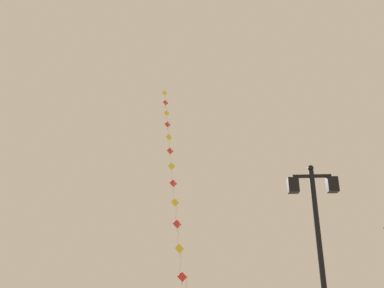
% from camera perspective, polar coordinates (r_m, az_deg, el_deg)
% --- Properties ---
extents(twin_lantern_lamp_post, '(1.31, 0.28, 4.85)m').
position_cam_1_polar(twin_lantern_lamp_post, '(10.96, 17.48, -10.39)').
color(twin_lantern_lamp_post, black).
rests_on(twin_lantern_lamp_post, ground_plane).
extents(kite_train, '(3.19, 11.76, 17.93)m').
position_cam_1_polar(kite_train, '(25.71, -2.97, -3.04)').
color(kite_train, brown).
rests_on(kite_train, ground_plane).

